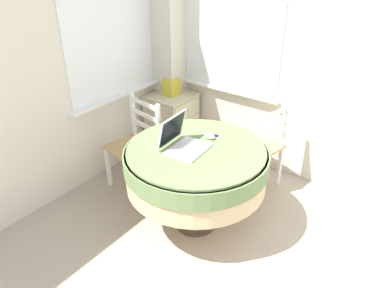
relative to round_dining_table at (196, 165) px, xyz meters
The scene contains 9 objects.
corner_room_shell 0.76m from the round_dining_table, 41.80° to the left, with size 4.61×4.81×2.55m.
round_dining_table is the anchor object (origin of this frame).
laptop 0.23m from the round_dining_table, 120.93° to the left, with size 0.34×0.33×0.26m.
computer_mouse 0.26m from the round_dining_table, ahead, with size 0.06×0.09×0.04m.
cell_phone 0.29m from the round_dining_table, ahead, with size 0.10×0.13×0.01m.
dining_chair_near_back_window 0.83m from the round_dining_table, 80.08° to the left, with size 0.46×0.49×0.89m.
dining_chair_near_right_window 0.83m from the round_dining_table, 11.43° to the right, with size 0.50×0.47×0.89m.
corner_cabinet 1.40m from the round_dining_table, 47.06° to the left, with size 0.49×0.48×0.66m.
storage_box 1.40m from the round_dining_table, 46.74° to the left, with size 0.17×0.14×0.17m.
Camera 1 is at (-0.92, 0.22, 2.18)m, focal length 35.00 mm.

